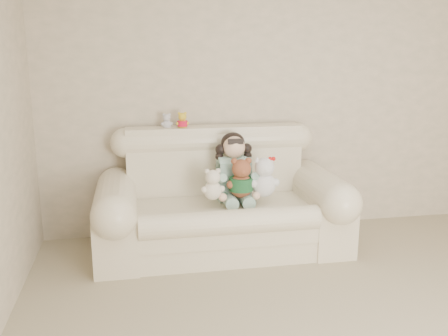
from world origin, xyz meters
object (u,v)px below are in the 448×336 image
sofa (222,192)px  brown_teddy (241,174)px  white_cat (264,173)px  cream_teddy (213,181)px  seated_child (234,166)px

sofa → brown_teddy: size_ratio=5.37×
sofa → white_cat: bearing=-20.5°
brown_teddy → cream_teddy: 0.25m
seated_child → white_cat: 0.29m
seated_child → brown_teddy: (0.02, -0.19, -0.02)m
white_cat → seated_child: bearing=148.7°
cream_teddy → seated_child: bearing=40.0°
sofa → white_cat: sofa is taller
white_cat → cream_teddy: size_ratio=1.32×
sofa → seated_child: (0.12, 0.08, 0.20)m
sofa → cream_teddy: sofa is taller
seated_child → white_cat: seated_child is taller
white_cat → cream_teddy: bearing=-165.9°
brown_teddy → cream_teddy: brown_teddy is taller
seated_child → brown_teddy: bearing=-87.9°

